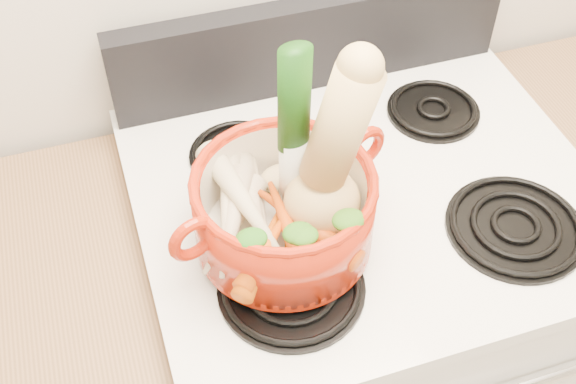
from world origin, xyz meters
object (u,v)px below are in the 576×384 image
object	(u,v)px
squash	(324,156)
leek	(294,132)
stove_body	(350,338)
dutch_oven	(284,211)

from	to	relation	value
squash	leek	distance (m)	0.06
stove_body	squash	size ratio (longest dim) A/B	3.12
stove_body	leek	world-z (taller)	leek
stove_body	squash	distance (m)	0.70
dutch_oven	leek	world-z (taller)	leek
squash	leek	xyz separation A→B (m)	(-0.03, 0.05, 0.01)
stove_body	dutch_oven	size ratio (longest dim) A/B	3.38
dutch_oven	squash	distance (m)	0.12
stove_body	leek	bearing A→B (deg)	-165.16
leek	stove_body	bearing A→B (deg)	6.52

